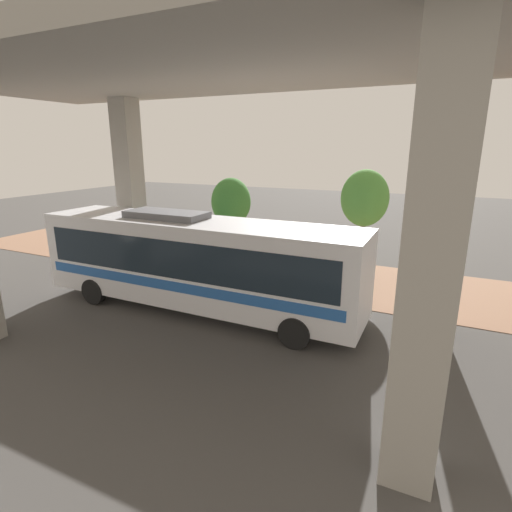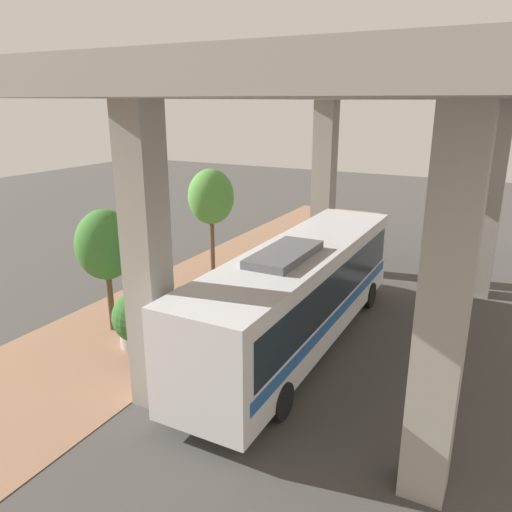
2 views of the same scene
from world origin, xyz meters
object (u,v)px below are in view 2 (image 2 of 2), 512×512
at_px(bus, 299,290).
at_px(street_tree_far, 105,245).
at_px(street_tree_near, 211,197).
at_px(fire_hydrant, 239,291).
at_px(planter_middle, 139,320).
at_px(planter_front, 188,312).

bearing_deg(bus, street_tree_far, -162.31).
relative_size(street_tree_near, street_tree_far, 1.13).
height_order(street_tree_near, street_tree_far, street_tree_near).
xyz_separation_m(bus, fire_hydrant, (-3.58, 2.31, -1.48)).
height_order(bus, planter_middle, bus).
bearing_deg(street_tree_near, fire_hydrant, -40.70).
height_order(bus, fire_hydrant, bus).
relative_size(bus, fire_hydrant, 12.98).
distance_m(bus, fire_hydrant, 4.51).
distance_m(planter_front, planter_middle, 1.63).
bearing_deg(fire_hydrant, bus, -32.85).
distance_m(fire_hydrant, street_tree_near, 4.80).
distance_m(bus, planter_front, 3.89).
relative_size(fire_hydrant, planter_middle, 0.49).
relative_size(bus, planter_middle, 6.37).
height_order(fire_hydrant, street_tree_near, street_tree_near).
relative_size(fire_hydrant, street_tree_far, 0.21).
bearing_deg(street_tree_near, street_tree_far, -89.72).
distance_m(fire_hydrant, street_tree_far, 5.73).
bearing_deg(street_tree_far, street_tree_near, 90.28).
xyz_separation_m(planter_front, planter_middle, (-1.07, -1.23, -0.02)).
height_order(planter_front, planter_middle, planter_middle).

